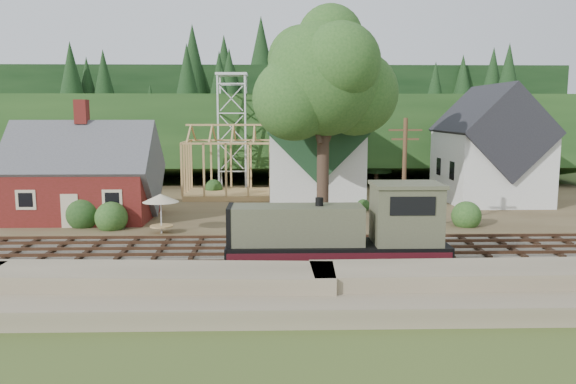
{
  "coord_description": "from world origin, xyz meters",
  "views": [
    {
      "loc": [
        -1.65,
        -31.63,
        8.29
      ],
      "look_at": [
        -0.71,
        6.0,
        3.0
      ],
      "focal_mm": 35.0,
      "sensor_mm": 36.0,
      "label": 1
    }
  ],
  "objects_px": {
    "locomotive": "(345,234)",
    "car_blue": "(124,210)",
    "car_red": "(505,193)",
    "patio_set": "(161,200)"
  },
  "relations": [
    {
      "from": "patio_set",
      "to": "locomotive",
      "type": "bearing_deg",
      "value": -36.97
    },
    {
      "from": "car_blue",
      "to": "car_red",
      "type": "xyz_separation_m",
      "value": [
        32.97,
        8.16,
        0.01
      ]
    },
    {
      "from": "patio_set",
      "to": "car_blue",
      "type": "bearing_deg",
      "value": 124.87
    },
    {
      "from": "locomotive",
      "to": "car_blue",
      "type": "relative_size",
      "value": 3.2
    },
    {
      "from": "locomotive",
      "to": "car_blue",
      "type": "xyz_separation_m",
      "value": [
        -15.28,
        14.22,
        -1.13
      ]
    },
    {
      "from": "car_blue",
      "to": "patio_set",
      "type": "bearing_deg",
      "value": -88.08
    },
    {
      "from": "locomotive",
      "to": "car_blue",
      "type": "height_order",
      "value": "locomotive"
    },
    {
      "from": "locomotive",
      "to": "car_red",
      "type": "height_order",
      "value": "locomotive"
    },
    {
      "from": "locomotive",
      "to": "car_blue",
      "type": "distance_m",
      "value": 20.91
    },
    {
      "from": "car_blue",
      "to": "patio_set",
      "type": "height_order",
      "value": "patio_set"
    }
  ]
}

